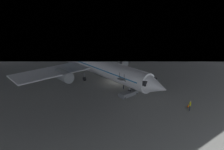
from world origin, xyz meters
TOP-DOWN VIEW (x-y plane):
  - ground_plane at (0.00, 0.00)m, footprint 110.00×110.00m
  - airplane_main at (-2.88, 2.76)m, footprint 32.82×34.01m
  - boarding_stairs at (-2.91, -6.71)m, footprint 4.12×1.69m
  - crew_worker_near_nose at (0.89, -16.85)m, footprint 0.51×0.35m
  - crew_worker_by_stairs at (-1.55, -3.87)m, footprint 0.48×0.38m
  - traffic_cone_orange at (1.73, -16.05)m, footprint 0.36×0.36m

SIDE VIEW (x-z plane):
  - ground_plane at x=0.00m, z-range 0.00..0.00m
  - traffic_cone_orange at x=1.73m, z-range -0.01..0.59m
  - boarding_stairs at x=-2.91m, z-range -1.54..2.97m
  - crew_worker_by_stairs at x=-1.55m, z-range 0.11..1.74m
  - crew_worker_near_nose at x=0.89m, z-range 0.12..1.78m
  - airplane_main at x=-2.88m, z-range -2.06..8.70m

